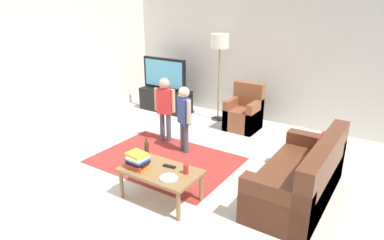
# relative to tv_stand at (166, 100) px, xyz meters

# --- Properties ---
(ground) EXTENTS (7.80, 7.80, 0.00)m
(ground) POSITION_rel_tv_stand_xyz_m (1.83, -2.30, -0.24)
(ground) COLOR beige
(wall_back) EXTENTS (6.00, 0.12, 2.70)m
(wall_back) POSITION_rel_tv_stand_xyz_m (1.83, 0.70, 1.11)
(wall_back) COLOR silver
(wall_back) RESTS_ON ground
(wall_left) EXTENTS (0.12, 6.00, 2.70)m
(wall_left) POSITION_rel_tv_stand_xyz_m (-1.17, -2.30, 1.11)
(wall_left) COLOR silver
(wall_left) RESTS_ON ground
(area_rug) EXTENTS (2.20, 1.60, 0.01)m
(area_rug) POSITION_rel_tv_stand_xyz_m (1.53, -2.01, -0.24)
(area_rug) COLOR #9E2D28
(area_rug) RESTS_ON ground
(tv_stand) EXTENTS (1.20, 0.44, 0.50)m
(tv_stand) POSITION_rel_tv_stand_xyz_m (0.00, 0.00, 0.00)
(tv_stand) COLOR black
(tv_stand) RESTS_ON ground
(tv) EXTENTS (1.10, 0.28, 0.71)m
(tv) POSITION_rel_tv_stand_xyz_m (-0.00, -0.02, 0.60)
(tv) COLOR black
(tv) RESTS_ON tv_stand
(couch) EXTENTS (0.80, 1.80, 0.86)m
(couch) POSITION_rel_tv_stand_xyz_m (3.68, -1.94, 0.05)
(couch) COLOR brown
(couch) RESTS_ON ground
(armchair) EXTENTS (0.60, 0.60, 0.90)m
(armchair) POSITION_rel_tv_stand_xyz_m (1.97, -0.04, 0.05)
(armchair) COLOR brown
(armchair) RESTS_ON ground
(floor_lamp) EXTENTS (0.36, 0.36, 1.78)m
(floor_lamp) POSITION_rel_tv_stand_xyz_m (1.28, 0.15, 1.30)
(floor_lamp) COLOR #262626
(floor_lamp) RESTS_ON ground
(child_near_tv) EXTENTS (0.38, 0.19, 1.16)m
(child_near_tv) POSITION_rel_tv_stand_xyz_m (1.06, -1.38, 0.45)
(child_near_tv) COLOR #4C4C59
(child_near_tv) RESTS_ON ground
(child_center) EXTENTS (0.34, 0.23, 1.12)m
(child_center) POSITION_rel_tv_stand_xyz_m (1.59, -1.56, 0.43)
(child_center) COLOR #4C4C59
(child_center) RESTS_ON ground
(coffee_table) EXTENTS (1.00, 0.60, 0.42)m
(coffee_table) POSITION_rel_tv_stand_xyz_m (2.16, -2.92, 0.13)
(coffee_table) COLOR olive
(coffee_table) RESTS_ON ground
(book_stack) EXTENTS (0.29, 0.23, 0.20)m
(book_stack) POSITION_rel_tv_stand_xyz_m (1.89, -3.03, 0.28)
(book_stack) COLOR orange
(book_stack) RESTS_ON coffee_table
(bottle) EXTENTS (0.06, 0.06, 0.33)m
(bottle) POSITION_rel_tv_stand_xyz_m (1.86, -2.82, 0.32)
(bottle) COLOR #4C3319
(bottle) RESTS_ON coffee_table
(tv_remote) EXTENTS (0.17, 0.07, 0.02)m
(tv_remote) POSITION_rel_tv_stand_xyz_m (2.21, -2.80, 0.19)
(tv_remote) COLOR black
(tv_remote) RESTS_ON coffee_table
(soda_can) EXTENTS (0.07, 0.07, 0.12)m
(soda_can) POSITION_rel_tv_stand_xyz_m (2.48, -2.82, 0.24)
(soda_can) COLOR red
(soda_can) RESTS_ON coffee_table
(plate) EXTENTS (0.22, 0.22, 0.02)m
(plate) POSITION_rel_tv_stand_xyz_m (2.38, -3.04, 0.18)
(plate) COLOR white
(plate) RESTS_ON coffee_table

